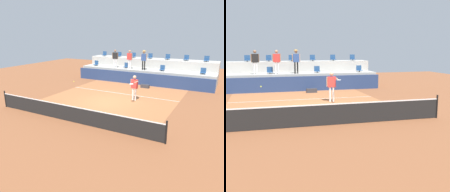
% 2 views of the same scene
% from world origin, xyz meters
% --- Properties ---
extents(ground_plane, '(40.00, 40.00, 0.00)m').
position_xyz_m(ground_plane, '(0.00, 0.00, 0.00)').
color(ground_plane, brown).
extents(court_inner_paint, '(9.00, 10.00, 0.01)m').
position_xyz_m(court_inner_paint, '(0.00, 1.00, 0.00)').
color(court_inner_paint, '#A36038').
rests_on(court_inner_paint, ground_plane).
extents(court_service_line, '(9.00, 0.06, 0.00)m').
position_xyz_m(court_service_line, '(0.00, 2.40, 0.01)').
color(court_service_line, silver).
rests_on(court_service_line, ground_plane).
extents(tennis_net, '(10.48, 0.08, 1.07)m').
position_xyz_m(tennis_net, '(0.00, -4.00, 0.50)').
color(tennis_net, black).
rests_on(tennis_net, ground_plane).
extents(sponsor_backboard, '(13.00, 0.16, 1.10)m').
position_xyz_m(sponsor_backboard, '(0.00, 6.00, 0.55)').
color(sponsor_backboard, navy).
rests_on(sponsor_backboard, ground_plane).
extents(seating_tier_lower, '(13.00, 1.80, 1.25)m').
position_xyz_m(seating_tier_lower, '(0.00, 7.30, 0.62)').
color(seating_tier_lower, '#ADAAA3').
rests_on(seating_tier_lower, ground_plane).
extents(seating_tier_upper, '(13.00, 1.80, 2.10)m').
position_xyz_m(seating_tier_upper, '(0.00, 9.10, 1.05)').
color(seating_tier_upper, '#ADAAA3').
rests_on(seating_tier_upper, ground_plane).
extents(stadium_chair_lower_far_left, '(0.44, 0.40, 0.52)m').
position_xyz_m(stadium_chair_lower_far_left, '(-5.37, 7.23, 1.46)').
color(stadium_chair_lower_far_left, '#2D2D33').
rests_on(stadium_chair_lower_far_left, seating_tier_lower).
extents(stadium_chair_lower_left, '(0.44, 0.40, 0.52)m').
position_xyz_m(stadium_chair_lower_left, '(-1.83, 7.23, 1.46)').
color(stadium_chair_lower_left, '#2D2D33').
rests_on(stadium_chair_lower_left, seating_tier_lower).
extents(stadium_chair_lower_right, '(0.44, 0.40, 0.52)m').
position_xyz_m(stadium_chair_lower_right, '(1.82, 7.23, 1.46)').
color(stadium_chair_lower_right, '#2D2D33').
rests_on(stadium_chair_lower_right, seating_tier_lower).
extents(stadium_chair_lower_far_right, '(0.44, 0.40, 0.52)m').
position_xyz_m(stadium_chair_lower_far_right, '(5.34, 7.23, 1.46)').
color(stadium_chair_lower_far_right, '#2D2D33').
rests_on(stadium_chair_lower_far_right, seating_tier_lower).
extents(stadium_chair_upper_far_left, '(0.44, 0.40, 0.52)m').
position_xyz_m(stadium_chair_upper_far_left, '(-5.38, 9.03, 2.31)').
color(stadium_chair_upper_far_left, '#2D2D33').
rests_on(stadium_chair_upper_far_left, seating_tier_upper).
extents(stadium_chair_upper_left, '(0.44, 0.40, 0.52)m').
position_xyz_m(stadium_chair_upper_left, '(-3.51, 9.03, 2.31)').
color(stadium_chair_upper_left, '#2D2D33').
rests_on(stadium_chair_upper_left, seating_tier_upper).
extents(stadium_chair_upper_mid_left, '(0.44, 0.40, 0.52)m').
position_xyz_m(stadium_chair_upper_mid_left, '(-1.83, 9.03, 2.31)').
color(stadium_chair_upper_mid_left, '#2D2D33').
rests_on(stadium_chair_upper_mid_left, seating_tier_upper).
extents(stadium_chair_upper_center, '(0.44, 0.40, 0.52)m').
position_xyz_m(stadium_chair_upper_center, '(0.01, 9.03, 2.31)').
color(stadium_chair_upper_center, '#2D2D33').
rests_on(stadium_chair_upper_center, seating_tier_upper).
extents(stadium_chair_upper_mid_right, '(0.44, 0.40, 0.52)m').
position_xyz_m(stadium_chair_upper_mid_right, '(1.79, 9.03, 2.31)').
color(stadium_chair_upper_mid_right, '#2D2D33').
rests_on(stadium_chair_upper_mid_right, seating_tier_upper).
extents(stadium_chair_upper_right, '(0.44, 0.40, 0.52)m').
position_xyz_m(stadium_chair_upper_right, '(3.57, 9.03, 2.31)').
color(stadium_chair_upper_right, '#2D2D33').
rests_on(stadium_chair_upper_right, seating_tier_upper).
extents(stadium_chair_upper_far_right, '(0.44, 0.40, 0.52)m').
position_xyz_m(stadium_chair_upper_far_right, '(5.34, 9.03, 2.31)').
color(stadium_chair_upper_far_right, '#2D2D33').
rests_on(stadium_chair_upper_far_right, seating_tier_upper).
extents(tennis_player, '(0.63, 1.26, 1.79)m').
position_xyz_m(tennis_player, '(1.54, 1.23, 1.11)').
color(tennis_player, white).
rests_on(tennis_player, ground_plane).
extents(spectator_leaning_on_rail, '(0.62, 0.29, 1.79)m').
position_xyz_m(spectator_leaning_on_rail, '(-2.87, 6.85, 2.34)').
color(spectator_leaning_on_rail, white).
rests_on(spectator_leaning_on_rail, seating_tier_lower).
extents(spectator_in_grey, '(0.62, 0.28, 1.79)m').
position_xyz_m(spectator_in_grey, '(-1.32, 6.85, 2.34)').
color(spectator_in_grey, white).
rests_on(spectator_in_grey, seating_tier_lower).
extents(spectator_with_hat, '(0.61, 0.44, 1.83)m').
position_xyz_m(spectator_with_hat, '(0.13, 6.85, 2.38)').
color(spectator_with_hat, black).
rests_on(spectator_with_hat, seating_tier_lower).
extents(tennis_ball, '(0.07, 0.07, 0.07)m').
position_xyz_m(tennis_ball, '(-2.53, -0.29, 1.25)').
color(tennis_ball, '#CCE033').
extents(equipment_bag, '(0.76, 0.28, 0.30)m').
position_xyz_m(equipment_bag, '(0.99, 5.06, 0.15)').
color(equipment_bag, '#333338').
rests_on(equipment_bag, ground_plane).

